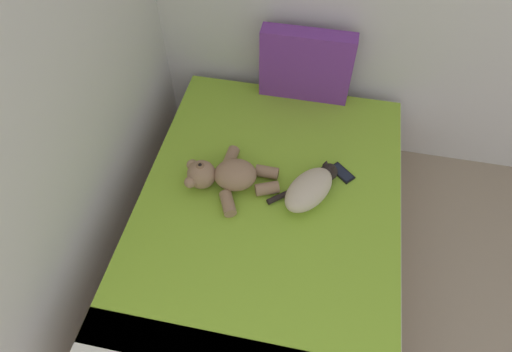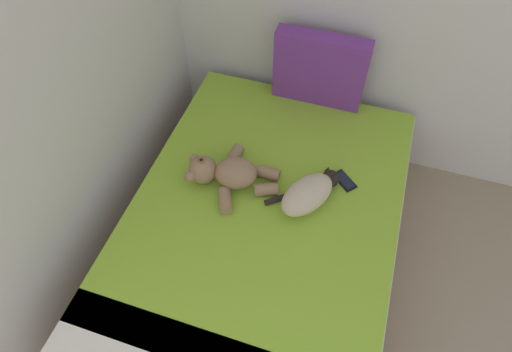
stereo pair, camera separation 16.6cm
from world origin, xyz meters
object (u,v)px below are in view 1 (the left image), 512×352
teddy_bear (226,175)px  cell_phone (342,173)px  bed (266,235)px  patterned_cushion (306,65)px  cat (311,188)px

teddy_bear → cell_phone: bearing=17.7°
bed → teddy_bear: (-0.26, 0.12, 0.36)m
patterned_cushion → cell_phone: size_ratio=3.63×
cat → cell_phone: (0.16, 0.19, -0.07)m
bed → patterned_cushion: patterned_cushion is taller
cat → teddy_bear: bearing=-178.8°
cat → teddy_bear: teddy_bear is taller
bed → teddy_bear: 0.46m
patterned_cushion → teddy_bear: size_ratio=1.07×
patterned_cushion → teddy_bear: 0.91m
bed → teddy_bear: size_ratio=3.83×
bed → patterned_cushion: 1.09m
patterned_cushion → cat: (0.15, -0.82, -0.17)m
bed → cell_phone: cell_phone is taller
teddy_bear → cell_phone: 0.67m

